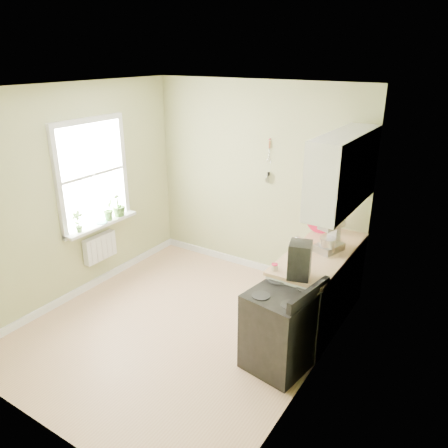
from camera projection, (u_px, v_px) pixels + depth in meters
The scene contains 21 objects.
floor at pixel (180, 327), 5.16m from camera, with size 3.20×3.60×0.02m, color tan.
ceiling at pixel (169, 87), 4.15m from camera, with size 3.20×3.60×0.02m, color white.
wall_back at pixel (256, 181), 6.07m from camera, with size 3.20×0.02×2.70m, color #B5B87E.
wall_left at pixel (74, 195), 5.46m from camera, with size 0.02×3.60×2.70m, color #B5B87E.
wall_right at pixel (318, 255), 3.85m from camera, with size 0.02×3.60×2.70m, color #B5B87E.
base_cabinets at pixel (318, 288), 5.13m from camera, with size 0.60×1.60×0.87m, color white.
countertop at pixel (321, 253), 4.96m from camera, with size 0.64×1.60×0.04m, color beige.
upper_cabinets at pixel (344, 170), 4.62m from camera, with size 0.35×1.40×0.80m, color white.
window at pixel (92, 175), 5.61m from camera, with size 0.06×1.14×1.44m.
window_sill at pixel (102, 224), 5.82m from camera, with size 0.18×1.14×0.04m, color white.
radiator at pixel (100, 247), 5.92m from camera, with size 0.12×0.50×0.35m, color white.
wall_utensils at pixel (269, 168), 5.87m from camera, with size 0.02×0.14×0.58m.
stove at pixel (282, 328), 4.40m from camera, with size 0.70×0.77×0.96m.
stand_mixer at pixel (331, 235), 4.92m from camera, with size 0.30×0.39×0.43m.
kettle at pixel (297, 244), 4.94m from camera, with size 0.18×0.10×0.18m.
coffee_maker at pixel (299, 261), 4.33m from camera, with size 0.27×0.29×0.37m.
red_tray at pixel (320, 219), 5.40m from camera, with size 0.37×0.37×0.02m, color red.
jar at pixel (275, 267), 4.51m from camera, with size 0.07×0.07×0.07m.
plant_a at pixel (78, 222), 5.45m from camera, with size 0.15×0.10×0.29m, color #4C7831.
plant_b at pixel (109, 209), 5.86m from camera, with size 0.17×0.13×0.30m, color #4C7831.
plant_c at pixel (118, 205), 6.00m from camera, with size 0.18×0.18×0.33m, color #4C7831.
Camera 1 is at (2.77, -3.38, 3.02)m, focal length 35.00 mm.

